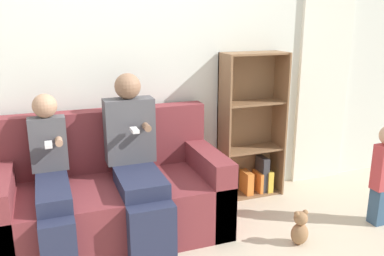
# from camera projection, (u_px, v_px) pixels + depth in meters

# --- Properties ---
(back_wall) EXTENTS (10.00, 0.06, 2.55)m
(back_wall) POSITION_uv_depth(u_px,v_px,m) (122.00, 63.00, 3.34)
(back_wall) COLOR silver
(back_wall) RESTS_ON ground_plane
(curtain_panel) EXTENTS (0.57, 0.04, 2.27)m
(curtain_panel) POSITION_uv_depth(u_px,v_px,m) (324.00, 70.00, 4.00)
(curtain_panel) COLOR silver
(curtain_panel) RESTS_ON ground_plane
(couch) EXTENTS (1.70, 0.83, 0.93)m
(couch) POSITION_uv_depth(u_px,v_px,m) (112.00, 197.00, 3.13)
(couch) COLOR maroon
(couch) RESTS_ON ground_plane
(adult_seated) EXTENTS (0.38, 0.78, 1.24)m
(adult_seated) POSITION_uv_depth(u_px,v_px,m) (136.00, 159.00, 3.01)
(adult_seated) COLOR #232842
(adult_seated) RESTS_ON ground_plane
(child_seated) EXTENTS (0.26, 0.80, 1.12)m
(child_seated) POSITION_uv_depth(u_px,v_px,m) (52.00, 180.00, 2.80)
(child_seated) COLOR #232842
(child_seated) RESTS_ON ground_plane
(bookshelf) EXTENTS (0.59, 0.26, 1.34)m
(bookshelf) POSITION_uv_depth(u_px,v_px,m) (252.00, 136.00, 3.80)
(bookshelf) COLOR brown
(bookshelf) RESTS_ON ground_plane
(teddy_bear) EXTENTS (0.14, 0.11, 0.28)m
(teddy_bear) POSITION_uv_depth(u_px,v_px,m) (300.00, 229.00, 3.02)
(teddy_bear) COLOR #936B47
(teddy_bear) RESTS_ON ground_plane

